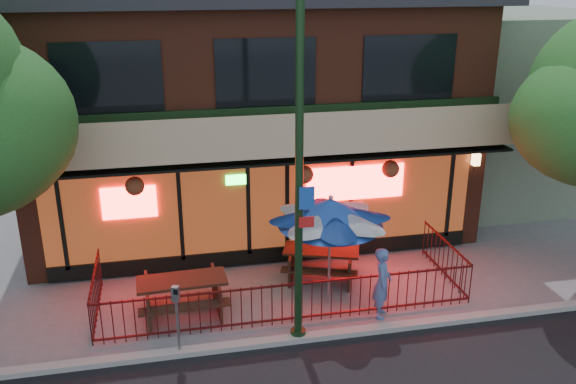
# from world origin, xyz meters

# --- Properties ---
(ground) EXTENTS (80.00, 80.00, 0.00)m
(ground) POSITION_xyz_m (0.00, 0.00, 0.00)
(ground) COLOR gray
(ground) RESTS_ON ground
(curb) EXTENTS (80.00, 0.25, 0.12)m
(curb) POSITION_xyz_m (0.00, -0.50, 0.06)
(curb) COLOR #999993
(curb) RESTS_ON ground
(restaurant_building) EXTENTS (12.96, 9.49, 8.05)m
(restaurant_building) POSITION_xyz_m (0.00, 7.11, 4.13)
(restaurant_building) COLOR #612B1B
(restaurant_building) RESTS_ON ground
(neighbor_building) EXTENTS (6.00, 7.00, 6.00)m
(neighbor_building) POSITION_xyz_m (9.00, 7.70, 3.00)
(neighbor_building) COLOR gray
(neighbor_building) RESTS_ON ground
(patio_fence) EXTENTS (8.44, 2.62, 1.00)m
(patio_fence) POSITION_xyz_m (0.00, 0.50, 0.63)
(patio_fence) COLOR #450E0F
(patio_fence) RESTS_ON ground
(street_light) EXTENTS (0.43, 0.32, 7.00)m
(street_light) POSITION_xyz_m (0.00, -0.40, 3.15)
(street_light) COLOR black
(street_light) RESTS_ON ground
(picnic_table_left) EXTENTS (2.03, 1.58, 0.84)m
(picnic_table_left) POSITION_xyz_m (-2.30, 1.13, 0.55)
(picnic_table_left) COLOR #3F2116
(picnic_table_left) RESTS_ON ground
(picnic_table_right) EXTENTS (2.21, 1.95, 0.79)m
(picnic_table_right) POSITION_xyz_m (1.15, 2.10, 0.52)
(picnic_table_right) COLOR #351F12
(picnic_table_right) RESTS_ON ground
(patio_umbrella) EXTENTS (2.34, 2.34, 2.67)m
(patio_umbrella) POSITION_xyz_m (1.01, 0.87, 2.28)
(patio_umbrella) COLOR gray
(patio_umbrella) RESTS_ON ground
(pedestrian) EXTENTS (0.60, 0.71, 1.65)m
(pedestrian) POSITION_xyz_m (2.00, 0.10, 0.82)
(pedestrian) COLOR #516AA2
(pedestrian) RESTS_ON ground
(parking_meter_near) EXTENTS (0.17, 0.16, 1.55)m
(parking_meter_near) POSITION_xyz_m (-2.46, -0.48, 1.05)
(parking_meter_near) COLOR gray
(parking_meter_near) RESTS_ON ground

